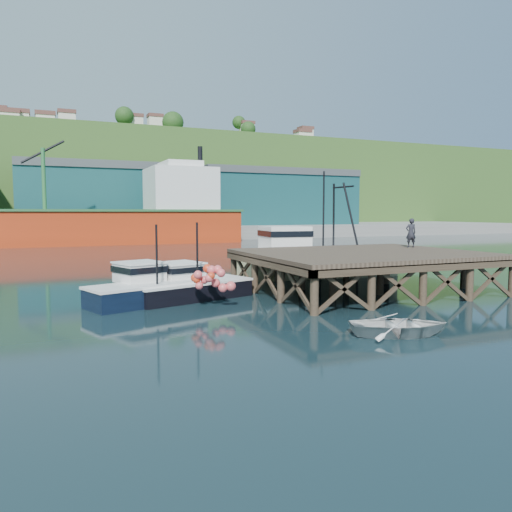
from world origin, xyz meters
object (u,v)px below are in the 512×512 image
boat_navy (148,287)px  dinghy (399,325)px  trawler (314,255)px  dockworker (411,233)px  boat_black (188,285)px

boat_navy → dinghy: boat_navy is taller
trawler → dockworker: size_ratio=6.08×
boat_navy → dinghy: size_ratio=1.86×
boat_black → dinghy: size_ratio=1.92×
boat_black → dockworker: dockworker is taller
boat_black → trawler: trawler is taller
boat_navy → boat_black: size_ratio=0.97×
boat_navy → trawler: trawler is taller
dinghy → dockworker: (9.30, 10.42, 2.66)m
dinghy → dockworker: dockworker is taller
boat_black → dockworker: (14.03, 0.34, 2.31)m
trawler → dinghy: (-5.40, -15.32, -1.09)m
boat_navy → dinghy: (6.77, -9.67, -0.39)m
dockworker → dinghy: bearing=64.0°
dinghy → boat_black: bearing=45.4°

